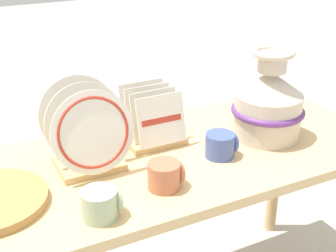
{
  "coord_description": "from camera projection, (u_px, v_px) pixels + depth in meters",
  "views": [
    {
      "loc": [
        -0.62,
        -1.24,
        1.5
      ],
      "look_at": [
        0.0,
        0.0,
        0.85
      ],
      "focal_mm": 50.0,
      "sensor_mm": 36.0,
      "label": 1
    }
  ],
  "objects": [
    {
      "name": "dish_rack_square_plates",
      "position": [
        152.0,
        124.0,
        1.65
      ],
      "size": [
        0.2,
        0.2,
        0.2
      ],
      "color": "tan",
      "rests_on": "display_table"
    },
    {
      "name": "dish_rack_round_plates",
      "position": [
        88.0,
        137.0,
        1.46
      ],
      "size": [
        0.26,
        0.22,
        0.28
      ],
      "color": "tan",
      "rests_on": "display_table"
    },
    {
      "name": "ceramic_vase",
      "position": [
        268.0,
        102.0,
        1.66
      ],
      "size": [
        0.26,
        0.26,
        0.32
      ],
      "color": "beige",
      "rests_on": "display_table"
    },
    {
      "name": "mug_terracotta_glaze",
      "position": [
        165.0,
        175.0,
        1.38
      ],
      "size": [
        0.11,
        0.1,
        0.08
      ],
      "color": "#B76647",
      "rests_on": "display_table"
    },
    {
      "name": "mug_sage_glaze",
      "position": [
        101.0,
        204.0,
        1.25
      ],
      "size": [
        0.11,
        0.1,
        0.08
      ],
      "color": "#9EB28E",
      "rests_on": "display_table"
    },
    {
      "name": "mug_cobalt_glaze",
      "position": [
        221.0,
        145.0,
        1.56
      ],
      "size": [
        0.11,
        0.1,
        0.08
      ],
      "color": "#42569E",
      "rests_on": "display_table"
    },
    {
      "name": "display_table",
      "position": [
        168.0,
        179.0,
        1.62
      ],
      "size": [
        1.55,
        0.65,
        0.74
      ],
      "color": "tan",
      "rests_on": "ground_plane"
    }
  ]
}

